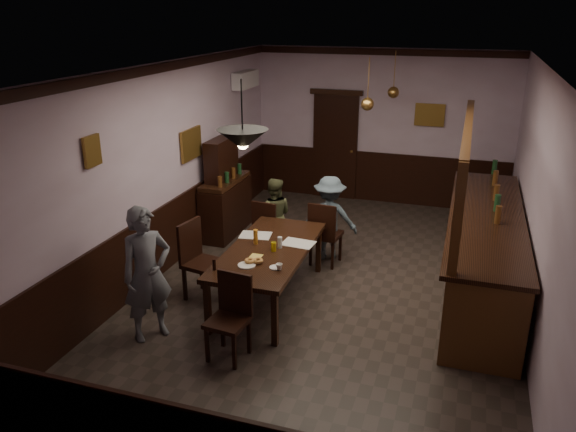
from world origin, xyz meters
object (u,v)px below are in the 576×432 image
at_px(chair_far_right, 324,231).
at_px(person_seated_right, 329,218).
at_px(chair_side, 198,257).
at_px(sideboard, 225,196).
at_px(pendant_iron, 243,139).
at_px(coffee_cup, 279,267).
at_px(pendant_brass_mid, 367,104).
at_px(soda_can, 274,247).
at_px(person_standing, 147,274).
at_px(bar_counter, 483,250).
at_px(pendant_brass_far, 393,92).
at_px(chair_near, 231,312).
at_px(person_seated_left, 274,215).
at_px(dining_table, 269,253).
at_px(chair_far_left, 267,227).

distance_m(chair_far_right, person_seated_right, 0.30).
bearing_deg(chair_side, sideboard, 25.53).
bearing_deg(pendant_iron, coffee_cup, 33.18).
distance_m(person_seated_right, pendant_brass_mid, 1.85).
height_order(chair_far_right, soda_can, chair_far_right).
xyz_separation_m(person_standing, pendant_brass_mid, (1.82, 3.61, 1.48)).
distance_m(bar_counter, pendant_iron, 3.77).
distance_m(sideboard, pendant_brass_far, 3.46).
bearing_deg(coffee_cup, sideboard, 124.82).
height_order(person_standing, bar_counter, bar_counter).
xyz_separation_m(chair_near, person_seated_left, (-0.50, 2.86, 0.08)).
relative_size(dining_table, chair_far_right, 2.20).
height_order(dining_table, chair_far_right, chair_far_right).
height_order(chair_far_left, person_seated_right, person_seated_right).
bearing_deg(chair_side, pendant_brass_far, -15.42).
distance_m(chair_near, coffee_cup, 0.84).
xyz_separation_m(chair_far_right, person_seated_left, (-0.89, 0.27, 0.06)).
relative_size(chair_far_right, pendant_brass_mid, 1.24).
bearing_deg(bar_counter, person_standing, -146.60).
height_order(chair_near, pendant_brass_far, pendant_brass_far).
bearing_deg(chair_near, person_seated_right, 88.12).
relative_size(person_seated_left, sideboard, 0.73).
xyz_separation_m(person_standing, soda_can, (1.12, 1.20, -0.00)).
xyz_separation_m(chair_side, bar_counter, (3.61, 1.38, 0.00)).
height_order(chair_far_left, chair_side, chair_side).
bearing_deg(dining_table, pendant_brass_mid, 71.37).
bearing_deg(bar_counter, person_seated_right, 170.55).
bearing_deg(chair_side, person_seated_right, -27.18).
xyz_separation_m(chair_far_left, person_standing, (-0.55, -2.53, 0.30)).
xyz_separation_m(dining_table, person_seated_left, (-0.47, 1.54, -0.08)).
xyz_separation_m(chair_near, person_standing, (-1.06, 0.05, 0.28)).
relative_size(chair_far_left, soda_can, 7.87).
relative_size(chair_far_right, sideboard, 0.60).
bearing_deg(chair_far_left, person_standing, 86.07).
bearing_deg(coffee_cup, pendant_brass_mid, 80.45).
distance_m(chair_side, pendant_brass_far, 4.70).
height_order(chair_near, person_seated_left, person_seated_left).
xyz_separation_m(chair_far_left, bar_counter, (3.16, -0.08, 0.07)).
bearing_deg(dining_table, soda_can, -34.74).
distance_m(chair_far_right, person_standing, 2.94).
xyz_separation_m(chair_side, sideboard, (-0.59, 2.21, 0.08)).
xyz_separation_m(sideboard, bar_counter, (4.20, -0.83, -0.08)).
bearing_deg(dining_table, chair_far_left, 110.83).
bearing_deg(person_standing, sideboard, 44.97).
bearing_deg(coffee_cup, soda_can, 114.96).
xyz_separation_m(person_standing, person_seated_right, (1.46, 2.82, -0.15)).
distance_m(person_standing, bar_counter, 4.45).
height_order(pendant_iron, pendant_brass_far, same).
height_order(dining_table, person_seated_right, person_seated_right).
distance_m(person_standing, soda_can, 1.64).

